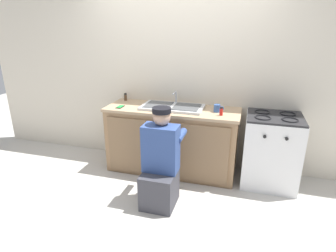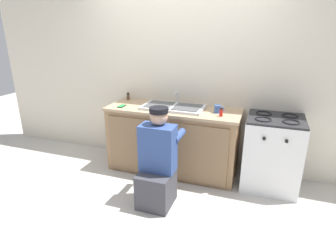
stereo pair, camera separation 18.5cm
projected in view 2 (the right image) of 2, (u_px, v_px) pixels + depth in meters
ground_plane at (165, 179)px, 3.68m from camera, size 12.00×12.00×0.00m
back_wall at (181, 76)px, 3.84m from camera, size 6.00×0.10×2.50m
counter_cabinet at (173, 141)px, 3.80m from camera, size 1.71×0.62×0.85m
countertop at (173, 110)px, 3.66m from camera, size 1.75×0.62×0.04m
sink_double_basin at (173, 107)px, 3.65m from camera, size 0.80×0.44×0.19m
stove_range at (272, 153)px, 3.40m from camera, size 0.65×0.62×0.91m
plumber_person at (157, 166)px, 3.07m from camera, size 0.42×0.61×1.10m
spice_bottle_pepper at (128, 96)px, 4.05m from camera, size 0.04×0.04×0.10m
coffee_mug at (218, 109)px, 3.45m from camera, size 0.13×0.08×0.09m
cell_phone at (122, 106)px, 3.73m from camera, size 0.07×0.14×0.01m
spice_bottle_red at (221, 112)px, 3.31m from camera, size 0.04×0.04×0.10m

